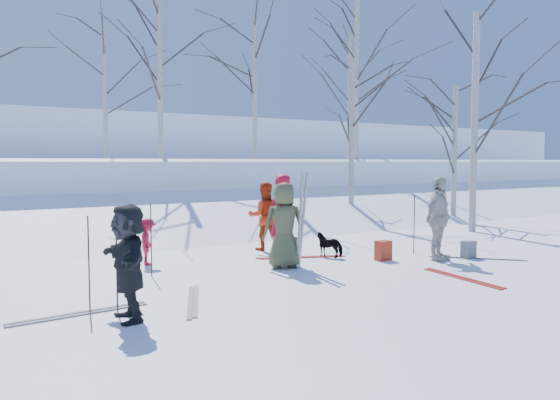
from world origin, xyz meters
TOP-DOWN VIEW (x-y plane):
  - ground at (0.00, 0.00)m, footprint 120.00×120.00m
  - snow_ramp at (0.00, 7.00)m, footprint 70.00×9.49m
  - snow_plateau at (0.00, 17.00)m, footprint 70.00×18.00m
  - far_hill at (0.00, 38.00)m, footprint 90.00×30.00m
  - skier_olive_center at (-0.30, 0.90)m, footprint 0.96×0.79m
  - skier_red_north at (-0.04, 1.44)m, footprint 0.79×0.68m
  - skier_redor_behind at (0.53, 3.00)m, footprint 0.96×0.87m
  - skier_red_seated at (-2.44, 2.68)m, footprint 0.57×0.71m
  - skier_cream_east at (2.91, -0.19)m, footprint 1.13×0.74m
  - skier_grey_west at (-3.98, -0.96)m, footprint 0.63×1.48m
  - dog at (1.23, 1.37)m, footprint 0.58×0.70m
  - upright_ski_left at (-0.09, 0.64)m, footprint 0.10×0.17m
  - upright_ski_right at (0.03, 0.71)m, footprint 0.15×0.23m
  - ski_pair_a at (-4.46, -0.32)m, footprint 0.47×1.93m
  - ski_pair_b at (-2.87, -0.53)m, footprint 1.65×2.05m
  - ski_pair_c at (1.84, -1.67)m, footprint 0.73×1.96m
  - ski_pair_d at (3.76, -0.55)m, footprint 2.09×2.10m
  - ski_pair_e at (0.64, 1.66)m, footprint 1.51×2.04m
  - ski_pole_a at (0.71, 2.68)m, footprint 0.02×0.02m
  - ski_pole_b at (-4.29, -0.15)m, footprint 0.02×0.02m
  - ski_pole_c at (0.50, 2.46)m, footprint 0.02×0.02m
  - ski_pole_d at (-2.77, 1.55)m, footprint 0.02×0.02m
  - ski_pole_e at (3.08, 0.66)m, footprint 0.02×0.02m
  - ski_pole_f at (-3.98, -0.45)m, footprint 0.02×0.02m
  - ski_pole_g at (3.57, 0.41)m, footprint 0.02×0.02m
  - backpack_red at (1.94, 0.45)m, footprint 0.32×0.22m
  - backpack_grey at (3.68, -0.37)m, footprint 0.30×0.20m
  - backpack_dark at (0.61, 2.12)m, footprint 0.34×0.24m
  - birch_plateau_a at (10.64, 11.40)m, footprint 5.96×5.96m
  - birch_plateau_b at (0.63, 16.74)m, footprint 4.57×4.57m
  - birch_plateau_c at (1.44, 12.13)m, footprint 5.02×5.02m
  - birch_plateau_e at (13.17, 14.92)m, footprint 5.29×5.29m
  - birch_plateau_g at (4.33, 9.91)m, footprint 4.22×4.22m
  - birch_edge_b at (7.55, 2.53)m, footprint 5.13×5.13m
  - birch_edge_c at (9.44, 4.78)m, footprint 3.93×3.93m
  - birch_edge_e at (6.01, 6.29)m, footprint 4.43×4.43m

SIDE VIEW (x-z plane):
  - ground at x=0.00m, z-range 0.00..0.00m
  - ski_pair_a at x=-4.46m, z-range 0.00..0.02m
  - ski_pair_b at x=-2.87m, z-range 0.00..0.02m
  - ski_pair_c at x=1.84m, z-range 0.00..0.02m
  - ski_pair_d at x=3.76m, z-range 0.00..0.02m
  - ski_pair_e at x=0.64m, z-range 0.00..0.02m
  - snow_ramp at x=0.00m, z-range -1.91..2.21m
  - backpack_grey at x=3.68m, z-range 0.00..0.38m
  - backpack_dark at x=0.61m, z-range 0.00..0.40m
  - backpack_red at x=1.94m, z-range 0.00..0.42m
  - dog at x=1.23m, z-range 0.00..0.54m
  - skier_red_seated at x=-2.44m, z-range 0.00..0.95m
  - ski_pole_a at x=0.71m, z-range 0.00..1.34m
  - ski_pole_b at x=-4.29m, z-range 0.00..1.34m
  - ski_pole_c at x=0.50m, z-range 0.00..1.34m
  - ski_pole_d at x=-2.77m, z-range 0.00..1.34m
  - ski_pole_e at x=3.08m, z-range 0.00..1.34m
  - ski_pole_f at x=-3.98m, z-range 0.00..1.34m
  - ski_pole_g at x=3.57m, z-range 0.00..1.34m
  - skier_grey_west at x=-3.98m, z-range 0.00..1.55m
  - skier_redor_behind at x=0.53m, z-range 0.00..1.61m
  - skier_olive_center at x=-0.30m, z-range 0.00..1.70m
  - skier_cream_east at x=2.91m, z-range 0.00..1.79m
  - skier_red_north at x=-0.04m, z-range 0.00..1.84m
  - upright_ski_left at x=-0.09m, z-range 0.00..1.90m
  - upright_ski_right at x=0.03m, z-range 0.00..1.90m
  - snow_plateau at x=0.00m, z-range -0.10..2.10m
  - far_hill at x=0.00m, z-range -1.00..5.00m
  - birch_edge_c at x=9.44m, z-range 0.00..4.75m
  - birch_edge_e at x=6.01m, z-range 0.00..5.47m
  - birch_edge_b at x=7.55m, z-range 0.00..6.48m
  - birch_plateau_g at x=4.33m, z-range 2.20..7.37m
  - birch_plateau_b at x=0.63m, z-range 2.20..7.87m
  - birch_plateau_c at x=1.44m, z-range 2.20..8.52m
  - birch_plateau_e at x=13.17m, z-range 2.20..8.90m
  - birch_plateau_a at x=10.64m, z-range 2.20..9.86m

